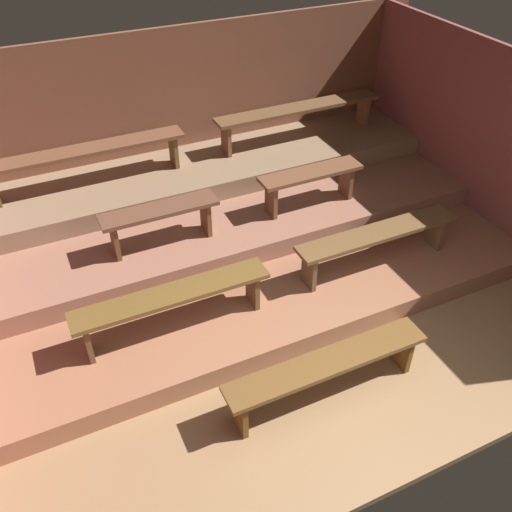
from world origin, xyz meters
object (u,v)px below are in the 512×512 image
at_px(bench_lower_right, 377,238).
at_px(bench_middle_right, 310,179).
at_px(bench_lower_left, 172,299).
at_px(bench_upper_right, 298,112).
at_px(bench_floor_center, 327,367).
at_px(bench_middle_left, 160,216).
at_px(bench_upper_left, 86,154).

height_order(bench_lower_right, bench_middle_right, bench_middle_right).
bearing_deg(bench_lower_left, bench_upper_right, 41.70).
bearing_deg(bench_floor_center, bench_middle_right, 64.51).
xyz_separation_m(bench_lower_right, bench_middle_left, (-2.08, 1.07, 0.22)).
bearing_deg(bench_floor_center, bench_lower_right, 41.74).
distance_m(bench_floor_center, bench_middle_right, 2.51).
bearing_deg(bench_floor_center, bench_upper_right, 65.77).
bearing_deg(bench_middle_left, bench_lower_left, -102.43).
height_order(bench_lower_left, bench_upper_right, bench_upper_right).
bearing_deg(bench_upper_right, bench_lower_right, -96.28).
bearing_deg(bench_middle_left, bench_upper_left, 111.86).
height_order(bench_middle_right, bench_upper_left, bench_upper_left).
bearing_deg(bench_middle_right, bench_lower_right, -77.57).
distance_m(bench_lower_right, bench_upper_left, 3.47).
xyz_separation_m(bench_floor_center, bench_upper_right, (1.55, 3.44, 0.72)).
xyz_separation_m(bench_middle_left, bench_middle_right, (1.84, 0.00, 0.00)).
xyz_separation_m(bench_middle_left, bench_upper_right, (2.33, 1.21, 0.27)).
bearing_deg(bench_lower_left, bench_middle_right, 27.25).
relative_size(bench_lower_left, bench_middle_right, 1.50).
relative_size(bench_middle_right, bench_upper_left, 0.54).
xyz_separation_m(bench_floor_center, bench_middle_left, (-0.78, 2.23, 0.45)).
relative_size(bench_floor_center, bench_upper_right, 0.82).
height_order(bench_floor_center, bench_middle_right, bench_middle_right).
relative_size(bench_lower_left, bench_upper_right, 0.81).
bearing_deg(bench_upper_left, bench_lower_left, -83.72).
relative_size(bench_middle_right, bench_upper_right, 0.54).
xyz_separation_m(bench_lower_right, bench_middle_right, (-0.24, 1.07, 0.22)).
xyz_separation_m(bench_middle_right, bench_upper_right, (0.49, 1.21, 0.27)).
relative_size(bench_floor_center, bench_middle_left, 1.52).
xyz_separation_m(bench_floor_center, bench_lower_right, (1.30, 1.16, 0.24)).
relative_size(bench_floor_center, bench_lower_right, 1.01).
distance_m(bench_floor_center, bench_lower_left, 1.56).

